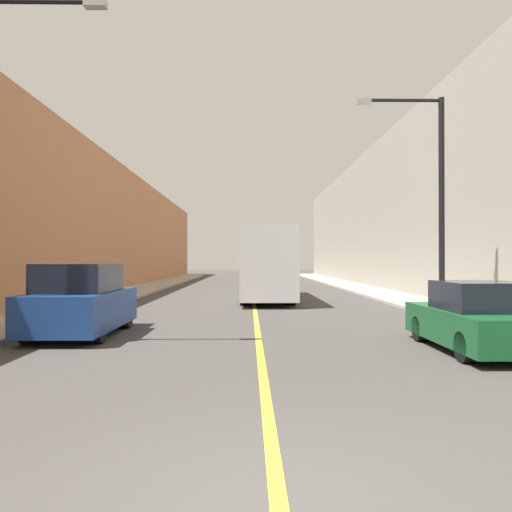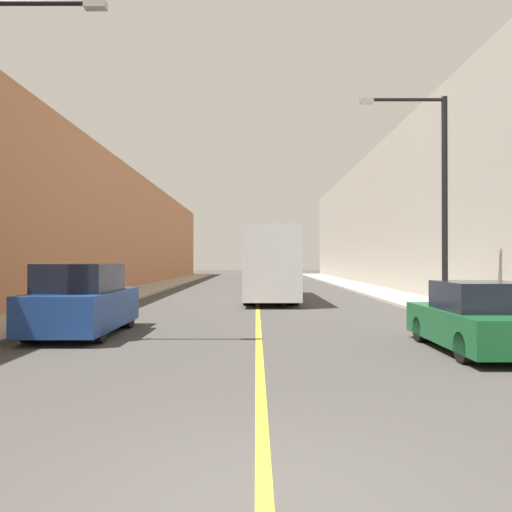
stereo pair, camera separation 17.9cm
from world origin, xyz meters
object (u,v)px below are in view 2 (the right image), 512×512
Objects in this scene: bus at (268,263)px; street_lamp_right at (435,189)px; car_right_near at (476,320)px; parked_suv_left at (81,302)px.

street_lamp_right is at bearing -56.54° from bus.
parked_suv_left is at bearing 165.63° from car_right_near.
car_right_near is at bearing -101.89° from street_lamp_right.
car_right_near is 7.29m from street_lamp_right.
bus is at bearing 123.46° from street_lamp_right.
bus reaches higher than parked_suv_left.
bus is 13.19m from parked_suv_left.
car_right_near is at bearing -14.37° from parked_suv_left.
parked_suv_left reaches higher than car_right_near.
parked_suv_left is 9.95m from car_right_near.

